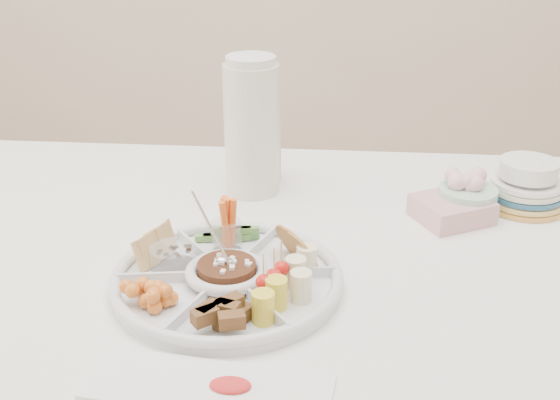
{
  "coord_description": "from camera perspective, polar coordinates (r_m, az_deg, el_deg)",
  "views": [
    {
      "loc": [
        0.13,
        -1.15,
        1.38
      ],
      "look_at": [
        0.03,
        -0.05,
        0.88
      ],
      "focal_mm": 45.0,
      "sensor_mm": 36.0,
      "label": 1
    }
  ],
  "objects": [
    {
      "name": "party_tray",
      "position": [
        1.17,
        -4.33,
        -6.16
      ],
      "size": [
        0.43,
        0.43,
        0.04
      ],
      "primitive_type": "cylinder",
      "rotation": [
        0.0,
        0.0,
        0.15
      ],
      "color": "silver",
      "rests_on": "dining_table"
    },
    {
      "name": "bean_dip",
      "position": [
        1.17,
        -4.34,
        -5.85
      ],
      "size": [
        0.11,
        0.11,
        0.04
      ],
      "primitive_type": "cylinder",
      "rotation": [
        0.0,
        0.0,
        0.15
      ],
      "color": "black",
      "rests_on": "party_tray"
    },
    {
      "name": "tortillas",
      "position": [
        1.22,
        0.93,
        -3.57
      ],
      "size": [
        0.11,
        0.11,
        0.06
      ],
      "primitive_type": null,
      "rotation": [
        0.0,
        0.0,
        0.15
      ],
      "color": "#C1652F",
      "rests_on": "party_tray"
    },
    {
      "name": "carrot_cucumber",
      "position": [
        1.27,
        -4.38,
        -1.53
      ],
      "size": [
        0.12,
        0.12,
        0.09
      ],
      "primitive_type": null,
      "rotation": [
        0.0,
        0.0,
        0.15
      ],
      "color": "orange",
      "rests_on": "party_tray"
    },
    {
      "name": "pita_raisins",
      "position": [
        1.23,
        -9.63,
        -3.85
      ],
      "size": [
        0.13,
        0.13,
        0.06
      ],
      "primitive_type": null,
      "rotation": [
        0.0,
        0.0,
        0.15
      ],
      "color": "tan",
      "rests_on": "party_tray"
    },
    {
      "name": "cherries",
      "position": [
        1.12,
        -10.18,
        -7.4
      ],
      "size": [
        0.12,
        0.12,
        0.04
      ],
      "primitive_type": null,
      "rotation": [
        0.0,
        0.0,
        0.15
      ],
      "color": "#FF8E43",
      "rests_on": "party_tray"
    },
    {
      "name": "granola_chunks",
      "position": [
        1.06,
        -4.37,
        -9.16
      ],
      "size": [
        0.12,
        0.12,
        0.04
      ],
      "primitive_type": null,
      "rotation": [
        0.0,
        0.0,
        0.15
      ],
      "color": "brown",
      "rests_on": "party_tray"
    },
    {
      "name": "banana_tomato",
      "position": [
        1.1,
        1.49,
        -6.09
      ],
      "size": [
        0.13,
        0.13,
        0.09
      ],
      "primitive_type": null,
      "rotation": [
        0.0,
        0.0,
        0.15
      ],
      "color": "#FFEA96",
      "rests_on": "party_tray"
    },
    {
      "name": "cup_stack",
      "position": [
        1.56,
        -1.29,
        5.2
      ],
      "size": [
        0.1,
        0.1,
        0.21
      ],
      "primitive_type": "cylinder",
      "rotation": [
        0.0,
        0.0,
        -0.36
      ],
      "color": "white",
      "rests_on": "dining_table"
    },
    {
      "name": "thermos",
      "position": [
        1.48,
        -2.31,
        6.12
      ],
      "size": [
        0.14,
        0.14,
        0.3
      ],
      "primitive_type": "cylinder",
      "rotation": [
        0.0,
        0.0,
        -0.29
      ],
      "color": "silver",
      "rests_on": "dining_table"
    },
    {
      "name": "flower_bowl",
      "position": [
        1.46,
        15.01,
        0.39
      ],
      "size": [
        0.13,
        0.13,
        0.09
      ],
      "primitive_type": "cylinder",
      "rotation": [
        0.0,
        0.0,
        0.13
      ],
      "color": "#9EDFAF",
      "rests_on": "dining_table"
    },
    {
      "name": "napkin_stack",
      "position": [
        1.44,
        13.8,
        -0.74
      ],
      "size": [
        0.18,
        0.17,
        0.05
      ],
      "primitive_type": "cube",
      "rotation": [
        0.0,
        0.0,
        0.48
      ],
      "color": "#D29A9D",
      "rests_on": "dining_table"
    },
    {
      "name": "plate_stack",
      "position": [
        1.53,
        19.4,
        1.35
      ],
      "size": [
        0.21,
        0.21,
        0.11
      ],
      "primitive_type": "cylinder",
      "rotation": [
        0.0,
        0.0,
        -0.35
      ],
      "color": "gold",
      "rests_on": "dining_table"
    },
    {
      "name": "placemat",
      "position": [
        0.98,
        -5.85,
        -14.92
      ],
      "size": [
        0.34,
        0.15,
        0.01
      ],
      "primitive_type": "cube",
      "rotation": [
        0.0,
        0.0,
        -0.12
      ],
      "color": "silver",
      "rests_on": "dining_table"
    }
  ]
}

